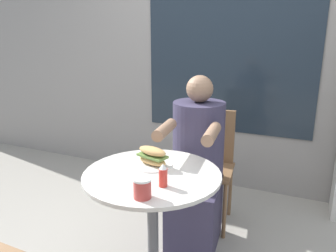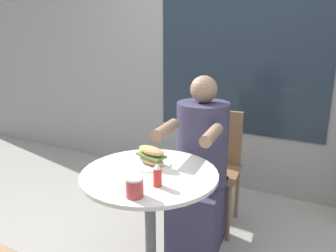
# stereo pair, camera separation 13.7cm
# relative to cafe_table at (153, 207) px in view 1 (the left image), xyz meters

# --- Properties ---
(storefront_wall) EXTENTS (8.00, 0.09, 2.80)m
(storefront_wall) POSITION_rel_cafe_table_xyz_m (-0.00, 1.57, 0.86)
(storefront_wall) COLOR gray
(storefront_wall) RESTS_ON ground_plane
(cafe_table) EXTENTS (0.72, 0.72, 0.73)m
(cafe_table) POSITION_rel_cafe_table_xyz_m (0.00, 0.00, 0.00)
(cafe_table) COLOR beige
(cafe_table) RESTS_ON ground_plane
(diner_chair) EXTENTS (0.42, 0.42, 0.87)m
(diner_chair) POSITION_rel_cafe_table_xyz_m (0.04, 0.89, -0.02)
(diner_chair) COLOR brown
(diner_chair) RESTS_ON ground_plane
(seated_diner) EXTENTS (0.40, 0.63, 1.18)m
(seated_diner) POSITION_rel_cafe_table_xyz_m (0.06, 0.55, -0.03)
(seated_diner) COLOR #38334C
(seated_diner) RESTS_ON ground_plane
(sandwich_on_plate) EXTENTS (0.21, 0.21, 0.11)m
(sandwich_on_plate) POSITION_rel_cafe_table_xyz_m (-0.04, 0.09, 0.24)
(sandwich_on_plate) COLOR white
(sandwich_on_plate) RESTS_ON cafe_table
(drink_cup) EXTENTS (0.08, 0.08, 0.09)m
(drink_cup) POSITION_rel_cafe_table_xyz_m (0.08, -0.26, 0.24)
(drink_cup) COLOR #B73D38
(drink_cup) RESTS_ON cafe_table
(condiment_bottle) EXTENTS (0.04, 0.04, 0.11)m
(condiment_bottle) POSITION_rel_cafe_table_xyz_m (0.12, -0.12, 0.25)
(condiment_bottle) COLOR red
(condiment_bottle) RESTS_ON cafe_table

